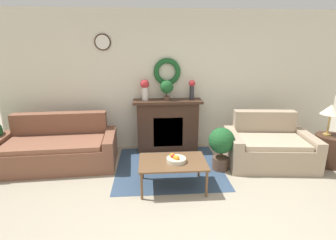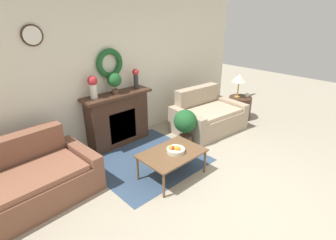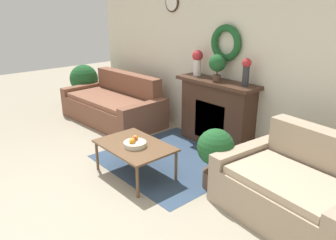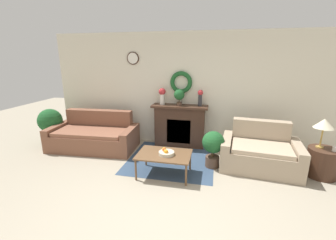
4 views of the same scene
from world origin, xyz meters
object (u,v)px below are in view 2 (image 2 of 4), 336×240
(loveseat_right, at_px, (207,116))
(coffee_table, at_px, (172,155))
(potted_plant_on_mantel, at_px, (115,81))
(fireplace, at_px, (118,119))
(vase_on_mantel_right, at_px, (136,77))
(vase_on_mantel_left, at_px, (93,85))
(fruit_bowl, at_px, (175,150))
(table_lamp, at_px, (239,79))
(potted_plant_floor_by_loveseat, at_px, (185,125))
(mug, at_px, (247,95))
(couch_left, at_px, (17,187))
(side_table_by_loveseat, at_px, (240,108))

(loveseat_right, xyz_separation_m, coffee_table, (-1.77, -0.72, 0.08))
(loveseat_right, bearing_deg, potted_plant_on_mantel, 162.12)
(fireplace, bearing_deg, vase_on_mantel_right, 0.68)
(vase_on_mantel_left, bearing_deg, potted_plant_on_mantel, -2.74)
(fruit_bowl, relative_size, table_lamp, 0.52)
(potted_plant_floor_by_loveseat, bearing_deg, fireplace, 130.28)
(mug, bearing_deg, coffee_table, -170.67)
(fireplace, height_order, fruit_bowl, fireplace)
(couch_left, xyz_separation_m, table_lamp, (4.71, -0.30, 0.68))
(fireplace, bearing_deg, vase_on_mantel_left, 179.26)
(couch_left, height_order, vase_on_mantel_left, vase_on_mantel_left)
(fireplace, bearing_deg, loveseat_right, -24.36)
(table_lamp, distance_m, mug, 0.46)
(couch_left, bearing_deg, side_table_by_loveseat, -7.46)
(couch_left, height_order, side_table_by_loveseat, couch_left)
(vase_on_mantel_left, relative_size, vase_on_mantel_right, 1.04)
(coffee_table, relative_size, potted_plant_floor_by_loveseat, 1.32)
(potted_plant_on_mantel, bearing_deg, mug, -18.97)
(vase_on_mantel_right, height_order, potted_plant_on_mantel, same)
(couch_left, relative_size, mug, 22.93)
(couch_left, height_order, vase_on_mantel_right, vase_on_mantel_right)
(couch_left, distance_m, potted_plant_on_mantel, 2.26)
(couch_left, height_order, fruit_bowl, couch_left)
(vase_on_mantel_left, distance_m, potted_plant_on_mantel, 0.42)
(loveseat_right, bearing_deg, fireplace, 161.51)
(table_lamp, distance_m, vase_on_mantel_right, 2.44)
(loveseat_right, bearing_deg, couch_left, -177.41)
(coffee_table, height_order, mug, mug)
(loveseat_right, xyz_separation_m, vase_on_mantel_right, (-1.27, 0.79, 0.94))
(side_table_by_loveseat, height_order, potted_plant_floor_by_loveseat, potted_plant_floor_by_loveseat)
(coffee_table, xyz_separation_m, fruit_bowl, (0.04, -0.03, 0.08))
(vase_on_mantel_left, bearing_deg, coffee_table, -75.18)
(loveseat_right, bearing_deg, potted_plant_floor_by_loveseat, -162.31)
(vase_on_mantel_left, xyz_separation_m, potted_plant_on_mantel, (0.42, -0.02, 0.01))
(table_lamp, bearing_deg, mug, -38.16)
(potted_plant_floor_by_loveseat, bearing_deg, fruit_bowl, -145.79)
(couch_left, bearing_deg, potted_plant_on_mantel, 12.71)
(fireplace, height_order, vase_on_mantel_left, vase_on_mantel_left)
(coffee_table, bearing_deg, couch_left, 154.43)
(couch_left, height_order, table_lamp, table_lamp)
(coffee_table, xyz_separation_m, potted_plant_on_mantel, (0.02, 1.49, 0.87))
(fruit_bowl, bearing_deg, fireplace, 90.32)
(fireplace, relative_size, table_lamp, 2.46)
(loveseat_right, distance_m, coffee_table, 1.91)
(loveseat_right, bearing_deg, table_lamp, 0.69)
(fruit_bowl, distance_m, side_table_by_loveseat, 2.85)
(table_lamp, relative_size, mug, 6.03)
(fruit_bowl, relative_size, vase_on_mantel_right, 0.75)
(side_table_by_loveseat, bearing_deg, loveseat_right, 172.32)
(mug, xyz_separation_m, vase_on_mantel_left, (-3.34, 1.03, 0.67))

